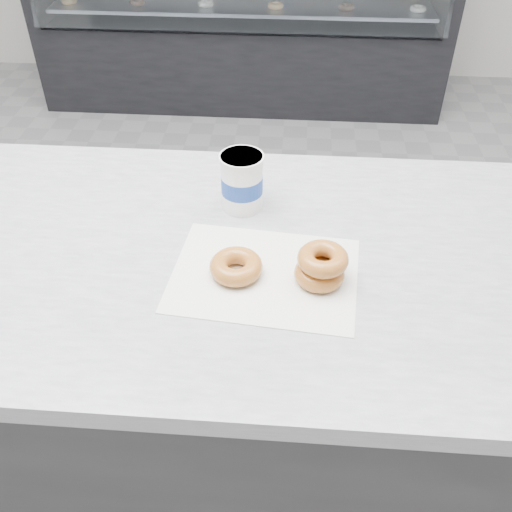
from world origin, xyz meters
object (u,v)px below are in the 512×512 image
at_px(display_case, 244,16).
at_px(donut_single, 236,266).
at_px(counter, 143,386).
at_px(donut_stack, 321,266).
at_px(coffee_cup, 242,181).

bearing_deg(display_case, donut_single, -84.90).
xyz_separation_m(counter, display_case, (0.00, 2.72, 0.04)).
bearing_deg(donut_stack, display_case, 98.22).
bearing_deg(counter, display_case, 90.00).
bearing_deg(display_case, donut_stack, -81.78).
relative_size(counter, donut_stack, 24.56).
height_order(counter, display_case, display_case).
bearing_deg(display_case, coffee_cup, -84.67).
height_order(display_case, donut_stack, display_case).
relative_size(counter, display_case, 1.28).
distance_m(counter, coffee_cup, 0.59).
distance_m(donut_stack, coffee_cup, 0.28).
bearing_deg(coffee_cup, display_case, 108.97).
relative_size(counter, donut_single, 31.01).
distance_m(counter, donut_single, 0.53).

